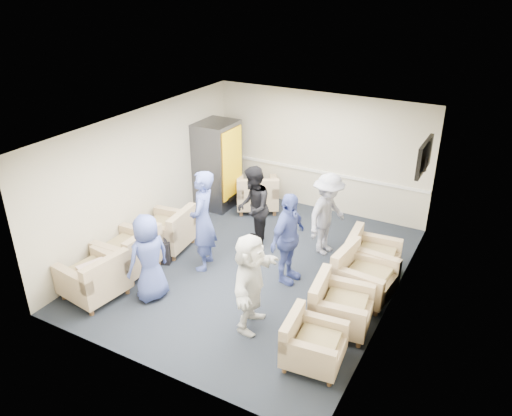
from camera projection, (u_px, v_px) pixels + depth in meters
The scene contains 25 objects.
floor at pixel (255, 267), 9.35m from camera, with size 6.00×6.00×0.00m, color black.
ceiling at pixel (255, 128), 8.19m from camera, with size 6.00×6.00×0.00m, color silver.
back_wall at pixel (320, 152), 11.14m from camera, with size 5.00×0.02×2.70m, color beige.
front_wall at pixel (143, 289), 6.40m from camera, with size 5.00×0.02×2.70m, color beige.
left_wall at pixel (144, 177), 9.85m from camera, with size 0.02×6.00×2.70m, color beige.
right_wall at pixel (397, 235), 7.69m from camera, with size 0.02×6.00×2.70m, color beige.
chair_rail at pixel (318, 171), 11.32m from camera, with size 4.98×0.04×0.06m, color white.
tv at pixel (424, 157), 8.84m from camera, with size 0.10×1.00×0.58m.
armchair_left_near at pixel (96, 279), 8.34m from camera, with size 1.03×1.03×0.73m.
armchair_left_mid at pixel (131, 253), 9.09m from camera, with size 0.94×0.94×0.74m.
armchair_left_far at pixel (169, 232), 9.84m from camera, with size 1.02×1.02×0.73m.
armchair_right_near at pixel (310, 345), 6.96m from camera, with size 0.87×0.87×0.63m.
armchair_right_midnear at pixel (338, 308), 7.67m from camera, with size 0.97×0.97×0.70m.
armchair_right_midfar at pixel (361, 277), 8.40m from camera, with size 0.99×0.99×0.73m.
armchair_right_far at pixel (369, 259), 8.97m from camera, with size 0.95×0.95×0.70m.
armchair_corner at pixel (257, 195), 11.44m from camera, with size 1.27×1.27×0.74m.
vending_machine at pixel (218, 165), 11.42m from camera, with size 0.81×0.95×2.00m.
backpack at pixel (162, 250), 9.40m from camera, with size 0.37×0.32×0.53m.
pillow at pixel (94, 269), 8.27m from camera, with size 0.47×0.36×0.14m, color beige.
person_front_left at pixel (149, 258), 8.19m from camera, with size 0.75×0.49×1.53m, color #40509B.
person_mid_left at pixel (203, 221), 8.99m from camera, with size 0.70×0.46×1.91m, color #40509B.
person_back_left at pixel (253, 208), 9.73m from camera, with size 0.82×0.64×1.68m, color black.
person_back_right at pixel (327, 214), 9.52m from camera, with size 1.06×0.61×1.64m, color beige.
person_mid_right at pixel (288, 239), 8.62m from camera, with size 0.99×0.41×1.69m, color #40509B.
person_front_right at pixel (250, 282), 7.49m from camera, with size 1.48×0.47×1.60m, color silver.
Camera 1 is at (3.82, -6.97, 5.05)m, focal length 35.00 mm.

